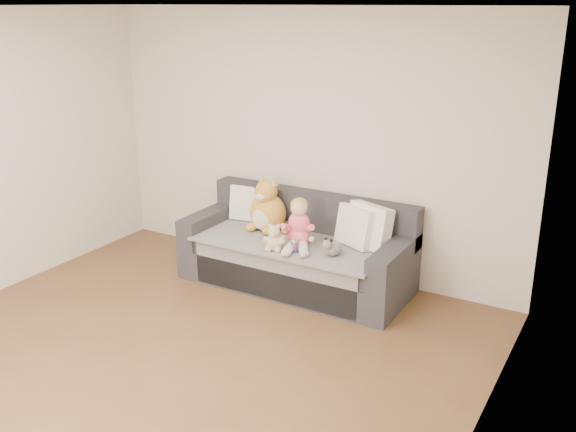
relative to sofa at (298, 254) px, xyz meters
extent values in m
plane|color=brown|center=(-0.15, -2.06, -0.31)|extent=(5.00, 5.00, 0.00)
plane|color=white|center=(-0.15, -2.06, 2.29)|extent=(5.00, 5.00, 0.00)
plane|color=beige|center=(-0.15, 0.44, 0.99)|extent=(4.50, 0.00, 4.50)
plane|color=beige|center=(2.10, -2.06, 0.99)|extent=(0.00, 5.00, 5.00)
cube|color=#2C2B31|center=(0.00, -0.04, -0.16)|extent=(2.20, 0.90, 0.30)
cube|color=#2C2B31|center=(0.00, -0.07, 0.07)|extent=(1.90, 0.80, 0.15)
cube|color=#2C2B31|center=(0.00, 0.31, 0.34)|extent=(2.20, 0.20, 0.40)
cube|color=#2C2B31|center=(-1.00, -0.04, 0.14)|extent=(0.20, 0.90, 0.30)
cube|color=#2C2B31|center=(1.00, -0.04, 0.14)|extent=(0.20, 0.90, 0.30)
cube|color=gray|center=(0.00, -0.09, 0.15)|extent=(1.85, 0.88, 0.02)
cube|color=gray|center=(0.00, -0.48, -0.08)|extent=(1.70, 0.02, 0.41)
cube|color=silver|center=(-0.70, 0.23, 0.34)|extent=(0.41, 0.23, 0.37)
cube|color=silver|center=(0.56, 0.09, 0.35)|extent=(0.44, 0.33, 0.38)
cube|color=silver|center=(0.68, 0.12, 0.36)|extent=(0.48, 0.33, 0.42)
ellipsoid|color=#ED536D|center=(0.10, -0.16, 0.25)|extent=(0.22, 0.18, 0.18)
ellipsoid|color=#ED536D|center=(0.09, -0.15, 0.37)|extent=(0.21, 0.18, 0.23)
ellipsoid|color=#DBAA8C|center=(0.10, -0.16, 0.53)|extent=(0.16, 0.16, 0.16)
ellipsoid|color=tan|center=(0.09, -0.14, 0.55)|extent=(0.16, 0.16, 0.13)
cylinder|color=#ED536D|center=(0.02, -0.25, 0.35)|extent=(0.07, 0.22, 0.14)
cylinder|color=#ED536D|center=(0.22, -0.17, 0.35)|extent=(0.18, 0.20, 0.14)
ellipsoid|color=#DBAA8C|center=(0.03, -0.34, 0.28)|extent=(0.05, 0.05, 0.05)
ellipsoid|color=#DBAA8C|center=(0.28, -0.24, 0.28)|extent=(0.05, 0.05, 0.05)
cylinder|color=#E5B2C6|center=(0.11, -0.35, 0.20)|extent=(0.15, 0.28, 0.09)
cylinder|color=#E5B2C6|center=(0.23, -0.30, 0.20)|extent=(0.21, 0.28, 0.09)
ellipsoid|color=#DBAA8C|center=(0.15, -0.48, 0.20)|extent=(0.06, 0.09, 0.05)
ellipsoid|color=#DBAA8C|center=(0.29, -0.42, 0.20)|extent=(0.06, 0.09, 0.05)
ellipsoid|color=#B27827|center=(-0.38, 0.08, 0.33)|extent=(0.37, 0.32, 0.39)
ellipsoid|color=beige|center=(-0.39, -0.05, 0.30)|extent=(0.19, 0.09, 0.22)
ellipsoid|color=#B27827|center=(-0.38, 0.05, 0.56)|extent=(0.22, 0.22, 0.22)
ellipsoid|color=beige|center=(-0.39, -0.05, 0.53)|extent=(0.11, 0.07, 0.08)
cone|color=#B27827|center=(-0.45, 0.09, 0.66)|extent=(0.09, 0.09, 0.08)
cone|color=pink|center=(-0.45, 0.08, 0.66)|extent=(0.06, 0.06, 0.05)
cone|color=#B27827|center=(-0.31, 0.08, 0.66)|extent=(0.09, 0.09, 0.08)
cone|color=pink|center=(-0.32, 0.07, 0.66)|extent=(0.06, 0.06, 0.05)
ellipsoid|color=#B27827|center=(-0.49, -0.06, 0.21)|extent=(0.11, 0.13, 0.09)
ellipsoid|color=#B27827|center=(-0.29, -0.07, 0.21)|extent=(0.11, 0.13, 0.09)
cylinder|color=#B27827|center=(-0.21, 0.12, 0.20)|extent=(0.18, 0.25, 0.09)
ellipsoid|color=tan|center=(-0.03, -0.38, 0.24)|extent=(0.16, 0.14, 0.16)
ellipsoid|color=tan|center=(-0.03, -0.39, 0.35)|extent=(0.11, 0.11, 0.11)
ellipsoid|color=tan|center=(-0.07, -0.40, 0.40)|extent=(0.04, 0.04, 0.04)
ellipsoid|color=tan|center=(0.00, -0.37, 0.40)|extent=(0.04, 0.04, 0.04)
ellipsoid|color=beige|center=(-0.02, -0.44, 0.33)|extent=(0.04, 0.04, 0.04)
ellipsoid|color=tan|center=(-0.10, -0.43, 0.26)|extent=(0.06, 0.06, 0.06)
ellipsoid|color=tan|center=(0.04, -0.38, 0.26)|extent=(0.06, 0.06, 0.06)
ellipsoid|color=tan|center=(-0.06, -0.44, 0.19)|extent=(0.06, 0.06, 0.06)
ellipsoid|color=tan|center=(0.02, -0.42, 0.19)|extent=(0.06, 0.06, 0.06)
ellipsoid|color=white|center=(0.49, -0.23, 0.23)|extent=(0.15, 0.19, 0.14)
ellipsoid|color=white|center=(0.47, -0.32, 0.29)|extent=(0.09, 0.09, 0.09)
ellipsoid|color=black|center=(0.45, -0.30, 0.33)|extent=(0.03, 0.03, 0.03)
ellipsoid|color=black|center=(0.50, -0.30, 0.33)|extent=(0.03, 0.03, 0.03)
cylinder|color=#77328A|center=(0.14, -0.33, 0.21)|extent=(0.08, 0.08, 0.09)
cone|color=green|center=(0.14, -0.33, 0.27)|extent=(0.07, 0.07, 0.04)
cylinder|color=green|center=(0.10, -0.32, 0.22)|extent=(0.02, 0.02, 0.06)
cylinder|color=green|center=(0.19, -0.33, 0.22)|extent=(0.02, 0.02, 0.06)
camera|label=1|loc=(2.80, -5.05, 2.32)|focal=40.00mm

